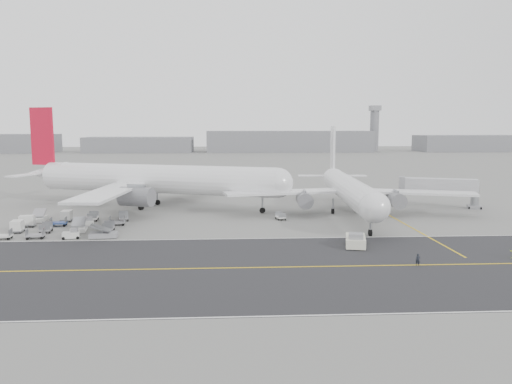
{
  "coord_description": "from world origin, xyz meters",
  "views": [
    {
      "loc": [
        -1.09,
        -77.03,
        17.14
      ],
      "look_at": [
        3.87,
        12.0,
        5.36
      ],
      "focal_mm": 35.0,
      "sensor_mm": 36.0,
      "label": 1
    }
  ],
  "objects": [
    {
      "name": "stray_dolly",
      "position": [
        8.48,
        13.22,
        0.0
      ],
      "size": [
        1.93,
        2.57,
        1.42
      ],
      "primitive_type": null,
      "rotation": [
        0.0,
        0.0,
        0.24
      ],
      "color": "silver",
      "rests_on": "ground"
    },
    {
      "name": "airliner_a",
      "position": [
        -17.52,
        28.58,
        6.13
      ],
      "size": [
        59.3,
        58.22,
        21.31
      ],
      "rotation": [
        0.0,
        0.0,
        1.23
      ],
      "color": "white",
      "rests_on": "ground"
    },
    {
      "name": "ground_crew_a",
      "position": [
        22.22,
        -18.35,
        0.78
      ],
      "size": [
        0.65,
        0.52,
        1.55
      ],
      "primitive_type": "imported",
      "rotation": [
        0.0,
        0.0,
        -0.29
      ],
      "color": "black",
      "rests_on": "ground"
    },
    {
      "name": "control_tower",
      "position": [
        100.0,
        265.0,
        16.25
      ],
      "size": [
        7.0,
        7.0,
        31.25
      ],
      "color": "gray",
      "rests_on": "ground"
    },
    {
      "name": "airliner_b",
      "position": [
        22.33,
        18.54,
        4.95
      ],
      "size": [
        49.08,
        49.74,
        17.15
      ],
      "rotation": [
        0.0,
        0.0,
        -0.06
      ],
      "color": "white",
      "rests_on": "ground"
    },
    {
      "name": "taxiway",
      "position": [
        5.02,
        -17.98,
        0.01
      ],
      "size": [
        220.0,
        59.0,
        0.03
      ],
      "color": "#2B2B2E",
      "rests_on": "ground"
    },
    {
      "name": "pushback_tug",
      "position": [
        17.1,
        -7.93,
        0.88
      ],
      "size": [
        3.95,
        7.6,
        2.14
      ],
      "rotation": [
        0.0,
        0.0,
        -0.23
      ],
      "color": "silver",
      "rests_on": "ground"
    },
    {
      "name": "horizon_buildings",
      "position": [
        30.0,
        260.0,
        0.0
      ],
      "size": [
        520.0,
        28.0,
        28.0
      ],
      "primitive_type": null,
      "color": "gray",
      "rests_on": "ground"
    },
    {
      "name": "ground",
      "position": [
        0.0,
        0.0,
        0.0
      ],
      "size": [
        700.0,
        700.0,
        0.0
      ],
      "primitive_type": "plane",
      "color": "gray",
      "rests_on": "ground"
    },
    {
      "name": "jet_bridge",
      "position": [
        43.71,
        25.81,
        4.42
      ],
      "size": [
        16.75,
        8.47,
        6.33
      ],
      "rotation": [
        0.0,
        0.0,
        -0.34
      ],
      "color": "gray",
      "rests_on": "ground"
    },
    {
      "name": "gse_cluster",
      "position": [
        -28.07,
        6.88,
        0.0
      ],
      "size": [
        26.11,
        25.42,
        2.08
      ],
      "primitive_type": null,
      "rotation": [
        0.0,
        0.0,
        0.15
      ],
      "color": "gray",
      "rests_on": "ground"
    }
  ]
}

